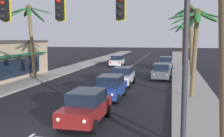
# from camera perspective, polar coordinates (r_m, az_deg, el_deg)

# --- Properties ---
(ground_plane) EXTENTS (220.00, 220.00, 0.00)m
(ground_plane) POSITION_cam_1_polar(r_m,az_deg,el_deg) (13.72, -15.48, -12.70)
(ground_plane) COLOR black
(sidewalk_right) EXTENTS (3.20, 110.00, 0.14)m
(sidewalk_right) POSITION_cam_1_polar(r_m,az_deg,el_deg) (31.79, 15.09, -1.70)
(sidewalk_right) COLOR #9E998E
(sidewalk_right) RESTS_ON ground
(sidewalk_left) EXTENTS (3.20, 110.00, 0.14)m
(sidewalk_left) POSITION_cam_1_polar(r_m,az_deg,el_deg) (34.67, -11.61, -0.95)
(sidewalk_left) COLOR #9E998E
(sidewalk_left) RESTS_ON ground
(lane_markings) EXTENTS (4.28, 86.66, 0.01)m
(lane_markings) POSITION_cam_1_polar(r_m,az_deg,el_deg) (31.43, 1.68, -1.69)
(lane_markings) COLOR silver
(lane_markings) RESTS_ON ground
(traffic_signal_mast) EXTENTS (10.54, 0.41, 6.87)m
(traffic_signal_mast) POSITION_cam_1_polar(r_m,az_deg,el_deg) (11.65, -2.78, 9.46)
(traffic_signal_mast) COLOR #2D2D33
(traffic_signal_mast) RESTS_ON ground
(sedan_lead_at_stop_bar) EXTENTS (1.99, 4.47, 1.68)m
(sedan_lead_at_stop_bar) POSITION_cam_1_polar(r_m,az_deg,el_deg) (14.66, -5.30, -7.77)
(sedan_lead_at_stop_bar) COLOR maroon
(sedan_lead_at_stop_bar) RESTS_ON ground
(sedan_third_in_queue) EXTENTS (1.99, 4.47, 1.68)m
(sedan_third_in_queue) POSITION_cam_1_polar(r_m,az_deg,el_deg) (20.19, -0.36, -3.81)
(sedan_third_in_queue) COLOR navy
(sedan_third_in_queue) RESTS_ON ground
(sedan_fifth_in_queue) EXTENTS (1.98, 4.46, 1.68)m
(sedan_fifth_in_queue) POSITION_cam_1_polar(r_m,az_deg,el_deg) (25.88, 2.19, -1.55)
(sedan_fifth_in_queue) COLOR silver
(sedan_fifth_in_queue) RESTS_ON ground
(sedan_oncoming_far) EXTENTS (2.03, 4.48, 1.68)m
(sedan_oncoming_far) POSITION_cam_1_polar(r_m,az_deg,el_deg) (42.57, 1.07, 1.59)
(sedan_oncoming_far) COLOR silver
(sedan_oncoming_far) RESTS_ON ground
(sedan_parked_nearest_kerb) EXTENTS (1.96, 4.46, 1.68)m
(sedan_parked_nearest_kerb) POSITION_cam_1_polar(r_m,az_deg,el_deg) (40.22, 10.97, 1.19)
(sedan_parked_nearest_kerb) COLOR #4C515B
(sedan_parked_nearest_kerb) RESTS_ON ground
(sedan_parked_mid_kerb) EXTENTS (2.05, 4.49, 1.68)m
(sedan_parked_mid_kerb) POSITION_cam_1_polar(r_m,az_deg,el_deg) (29.81, 10.11, -0.59)
(sedan_parked_mid_kerb) COLOR #4C515B
(sedan_parked_mid_kerb) RESTS_ON ground
(palm_left_second) EXTENTS (4.86, 4.15, 7.76)m
(palm_left_second) POSITION_cam_1_polar(r_m,az_deg,el_deg) (30.13, -16.46, 8.20)
(palm_left_second) COLOR brown
(palm_left_second) RESTS_ON ground
(palm_right_second) EXTENTS (4.30, 3.92, 6.47)m
(palm_right_second) POSITION_cam_1_polar(r_m,az_deg,el_deg) (20.78, 16.91, 7.11)
(palm_right_second) COLOR brown
(palm_right_second) RESTS_ON ground
(palm_right_third) EXTENTS (4.56, 4.05, 8.06)m
(palm_right_third) POSITION_cam_1_polar(r_m,az_deg,el_deg) (32.62, 15.85, 7.78)
(palm_right_third) COLOR brown
(palm_right_third) RESTS_ON ground
(palm_right_farthest) EXTENTS (4.53, 4.55, 6.79)m
(palm_right_farthest) POSITION_cam_1_polar(r_m,az_deg,el_deg) (44.37, 14.47, 6.99)
(palm_right_farthest) COLOR brown
(palm_right_farthest) RESTS_ON ground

